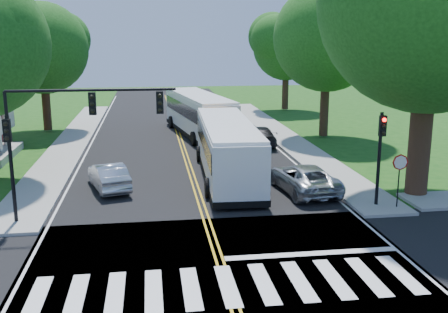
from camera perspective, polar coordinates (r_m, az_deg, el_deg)
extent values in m
plane|color=#164711|center=(18.02, 0.17, -13.19)|extent=(140.00, 140.00, 0.00)
cube|color=black|center=(35.00, -4.12, -0.21)|extent=(14.00, 96.00, 0.01)
cube|color=black|center=(18.02, 0.17, -13.17)|extent=(60.00, 12.00, 0.01)
cube|color=gold|center=(38.90, -4.55, 1.12)|extent=(0.36, 70.00, 0.01)
cube|color=silver|center=(39.08, -14.54, 0.80)|extent=(0.12, 70.00, 0.01)
cube|color=silver|center=(39.89, 5.25, 1.41)|extent=(0.12, 70.00, 0.01)
cube|color=silver|center=(17.57, 0.41, -13.85)|extent=(12.60, 3.00, 0.01)
cube|color=silver|center=(20.17, 9.54, -10.37)|extent=(6.60, 0.40, 0.01)
cube|color=gray|center=(42.18, -16.15, 1.66)|extent=(2.60, 40.00, 0.15)
cube|color=gray|center=(43.10, 6.27, 2.32)|extent=(2.60, 40.00, 0.15)
cylinder|color=black|center=(27.89, 20.59, 2.21)|extent=(1.10, 1.10, 6.00)
cylinder|color=black|center=(47.15, -18.78, 5.42)|extent=(0.70, 0.70, 4.40)
sphere|color=#277021|center=(46.83, -19.20, 11.09)|extent=(7.60, 7.60, 7.60)
cylinder|color=black|center=(42.67, 10.88, 5.57)|extent=(0.70, 0.70, 5.00)
sphere|color=#277021|center=(42.34, 11.18, 12.60)|extent=(8.40, 8.40, 8.40)
cylinder|color=black|center=(58.22, 6.69, 7.32)|extent=(0.70, 0.70, 4.40)
sphere|color=#277021|center=(57.96, 6.81, 11.79)|extent=(7.20, 7.20, 7.20)
cylinder|color=silver|center=(39.94, -22.70, 3.51)|extent=(0.50, 0.50, 4.20)
cylinder|color=black|center=(23.89, -22.11, -1.31)|extent=(0.16, 0.16, 4.60)
cube|color=black|center=(23.42, -22.54, 2.63)|extent=(0.30, 0.22, 0.95)
sphere|color=black|center=(23.24, -22.69, 3.30)|extent=(0.18, 0.18, 0.18)
cylinder|color=black|center=(22.74, -14.18, 7.02)|extent=(7.00, 0.12, 0.12)
cube|color=black|center=(22.65, -14.14, 5.60)|extent=(0.30, 0.22, 0.95)
cube|color=black|center=(22.53, -7.01, 5.86)|extent=(0.30, 0.22, 0.95)
cylinder|color=black|center=(25.48, 16.51, -0.28)|extent=(0.16, 0.16, 4.40)
cube|color=black|center=(25.05, 16.88, 3.21)|extent=(0.30, 0.22, 0.95)
sphere|color=#FF0A05|center=(24.88, 17.06, 3.84)|extent=(0.18, 0.18, 0.18)
cylinder|color=black|center=(25.65, 18.44, -2.86)|extent=(0.06, 0.06, 2.20)
cylinder|color=#A50A07|center=(25.37, 18.64, -0.60)|extent=(0.76, 0.04, 0.76)
cube|color=silver|center=(29.87, 0.34, 0.75)|extent=(3.16, 12.48, 2.89)
cube|color=black|center=(29.77, 0.34, 1.74)|extent=(3.20, 11.62, 1.00)
cube|color=black|center=(35.91, -0.75, 3.41)|extent=(2.57, 0.20, 1.68)
cube|color=orange|center=(35.76, -0.75, 4.90)|extent=(1.79, 0.17, 0.34)
cube|color=black|center=(30.17, 0.34, -1.63)|extent=(3.22, 12.58, 0.31)
cube|color=silver|center=(29.59, 0.35, 3.59)|extent=(3.10, 12.11, 0.23)
cylinder|color=black|center=(34.24, 1.86, 0.40)|extent=(0.38, 1.02, 1.01)
cylinder|color=black|center=(33.99, -2.70, 0.29)|extent=(0.38, 1.02, 1.01)
cylinder|color=black|center=(26.70, 4.14, -3.24)|extent=(0.38, 1.02, 1.01)
cylinder|color=black|center=(26.38, -1.72, -3.42)|extent=(0.38, 1.02, 1.01)
cube|color=silver|center=(42.94, -2.76, 4.55)|extent=(4.80, 13.14, 3.00)
cube|color=black|center=(42.86, -2.77, 5.27)|extent=(4.73, 12.26, 1.04)
cube|color=black|center=(49.13, -4.70, 6.03)|extent=(2.65, 0.53, 1.74)
cube|color=orange|center=(49.02, -4.72, 7.16)|extent=(1.84, 0.40, 0.35)
cube|color=black|center=(43.15, -2.74, 2.80)|extent=(4.87, 13.25, 0.33)
cube|color=silver|center=(42.74, -2.78, 6.62)|extent=(4.68, 12.75, 0.24)
cylinder|color=black|center=(47.53, -2.39, 3.94)|extent=(0.51, 1.09, 1.05)
cylinder|color=black|center=(46.89, -5.75, 3.76)|extent=(0.51, 1.09, 1.05)
cylinder|color=black|center=(39.81, 0.67, 2.20)|extent=(0.51, 1.09, 1.05)
cylinder|color=black|center=(39.04, -3.29, 1.96)|extent=(0.51, 1.09, 1.05)
imported|color=#B8BABF|center=(28.37, -12.44, -2.12)|extent=(2.61, 4.56, 1.42)
imported|color=#B3B6BB|center=(27.57, 8.68, -2.34)|extent=(2.94, 5.51, 1.47)
imported|color=black|center=(39.24, 3.88, 2.27)|extent=(2.05, 4.85, 1.40)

